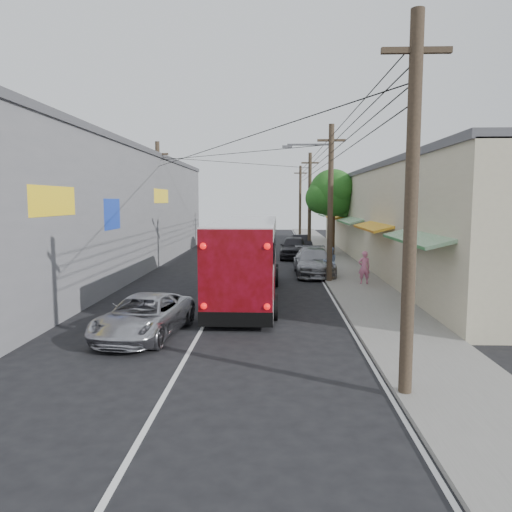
{
  "coord_description": "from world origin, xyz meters",
  "views": [
    {
      "loc": [
        2.38,
        -12.45,
        4.22
      ],
      "look_at": [
        1.63,
        7.75,
        1.96
      ],
      "focal_mm": 35.0,
      "sensor_mm": 36.0,
      "label": 1
    }
  ],
  "objects_px": {
    "jeepney": "(144,316)",
    "pedestrian_far": "(330,262)",
    "parked_car_far": "(301,243)",
    "pedestrian_near": "(364,267)",
    "parked_car_mid": "(294,247)",
    "coach_bus": "(247,258)",
    "parked_suv": "(314,262)"
  },
  "relations": [
    {
      "from": "jeepney",
      "to": "pedestrian_far",
      "type": "distance_m",
      "value": 13.74
    },
    {
      "from": "parked_car_far",
      "to": "pedestrian_near",
      "type": "distance_m",
      "value": 16.9
    },
    {
      "from": "pedestrian_far",
      "to": "parked_car_mid",
      "type": "bearing_deg",
      "value": -85.86
    },
    {
      "from": "parked_car_far",
      "to": "pedestrian_near",
      "type": "bearing_deg",
      "value": -85.3
    },
    {
      "from": "jeepney",
      "to": "parked_car_far",
      "type": "height_order",
      "value": "parked_car_far"
    },
    {
      "from": "coach_bus",
      "to": "pedestrian_near",
      "type": "bearing_deg",
      "value": 29.4
    },
    {
      "from": "coach_bus",
      "to": "jeepney",
      "type": "distance_m",
      "value": 7.11
    },
    {
      "from": "jeepney",
      "to": "pedestrian_near",
      "type": "relative_size",
      "value": 2.82
    },
    {
      "from": "parked_car_mid",
      "to": "pedestrian_near",
      "type": "relative_size",
      "value": 2.94
    },
    {
      "from": "jeepney",
      "to": "parked_car_far",
      "type": "distance_m",
      "value": 26.99
    },
    {
      "from": "parked_car_mid",
      "to": "jeepney",
      "type": "bearing_deg",
      "value": -100.93
    },
    {
      "from": "jeepney",
      "to": "parked_car_far",
      "type": "relative_size",
      "value": 1.1
    },
    {
      "from": "coach_bus",
      "to": "jeepney",
      "type": "relative_size",
      "value": 2.56
    },
    {
      "from": "coach_bus",
      "to": "parked_car_far",
      "type": "relative_size",
      "value": 2.81
    },
    {
      "from": "parked_car_far",
      "to": "pedestrian_far",
      "type": "height_order",
      "value": "pedestrian_far"
    },
    {
      "from": "jeepney",
      "to": "parked_car_mid",
      "type": "xyz_separation_m",
      "value": [
        5.47,
        21.32,
        0.18
      ]
    },
    {
      "from": "jeepney",
      "to": "parked_suv",
      "type": "bearing_deg",
      "value": 72.22
    },
    {
      "from": "parked_suv",
      "to": "pedestrian_near",
      "type": "relative_size",
      "value": 3.23
    },
    {
      "from": "parked_suv",
      "to": "jeepney",
      "type": "bearing_deg",
      "value": -116.51
    },
    {
      "from": "parked_car_mid",
      "to": "parked_car_far",
      "type": "bearing_deg",
      "value": 84.24
    },
    {
      "from": "coach_bus",
      "to": "parked_suv",
      "type": "height_order",
      "value": "coach_bus"
    },
    {
      "from": "jeepney",
      "to": "parked_car_mid",
      "type": "height_order",
      "value": "parked_car_mid"
    },
    {
      "from": "parked_suv",
      "to": "parked_car_mid",
      "type": "bearing_deg",
      "value": 94.68
    },
    {
      "from": "parked_suv",
      "to": "parked_car_far",
      "type": "xyz_separation_m",
      "value": [
        0.0,
        13.21,
        -0.07
      ]
    },
    {
      "from": "parked_suv",
      "to": "parked_car_far",
      "type": "relative_size",
      "value": 1.26
    },
    {
      "from": "coach_bus",
      "to": "pedestrian_far",
      "type": "xyz_separation_m",
      "value": [
        4.2,
        5.36,
        -0.82
      ]
    },
    {
      "from": "parked_car_far",
      "to": "pedestrian_near",
      "type": "xyz_separation_m",
      "value": [
        2.21,
        -16.75,
        0.24
      ]
    },
    {
      "from": "pedestrian_far",
      "to": "jeepney",
      "type": "bearing_deg",
      "value": 53.66
    },
    {
      "from": "jeepney",
      "to": "pedestrian_far",
      "type": "xyz_separation_m",
      "value": [
        7.07,
        11.78,
        0.29
      ]
    },
    {
      "from": "coach_bus",
      "to": "parked_suv",
      "type": "bearing_deg",
      "value": 63.42
    },
    {
      "from": "coach_bus",
      "to": "pedestrian_near",
      "type": "distance_m",
      "value": 6.46
    },
    {
      "from": "jeepney",
      "to": "parked_car_mid",
      "type": "relative_size",
      "value": 0.96
    }
  ]
}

